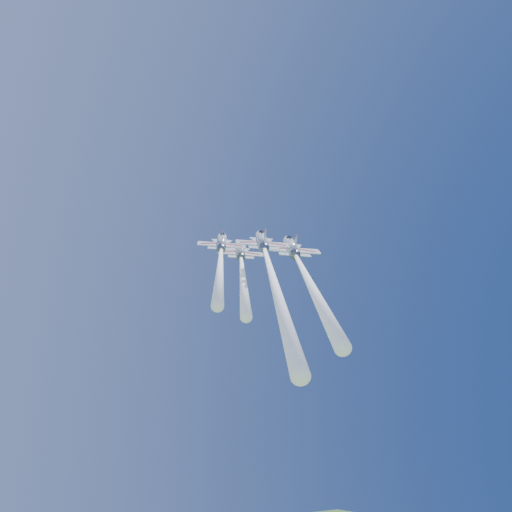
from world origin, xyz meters
TOP-DOWN VIEW (x-y plane):
  - jet_lead at (-4.63, -2.41)m, footprint 19.61×31.16m
  - jet_left at (-11.02, -5.79)m, footprint 18.91×30.00m
  - jet_right at (-2.09, -15.34)m, footprint 23.82×37.97m
  - jet_slot at (-12.73, -21.05)m, footprint 24.56×39.51m

SIDE VIEW (x-z plane):
  - jet_slot at x=-12.73m, z-range 63.19..104.76m
  - jet_right at x=-2.09m, z-range 67.91..106.03m
  - jet_left at x=-11.02m, z-range 74.82..104.56m
  - jet_lead at x=-4.63m, z-range 74.45..105.47m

